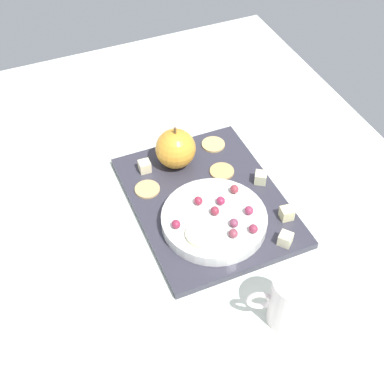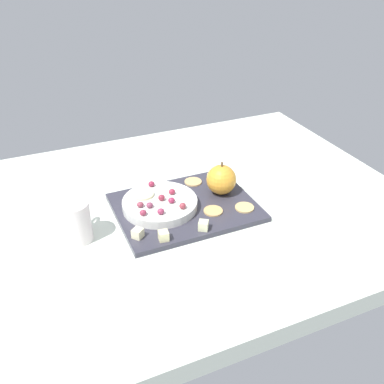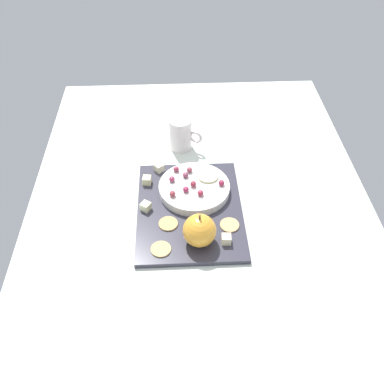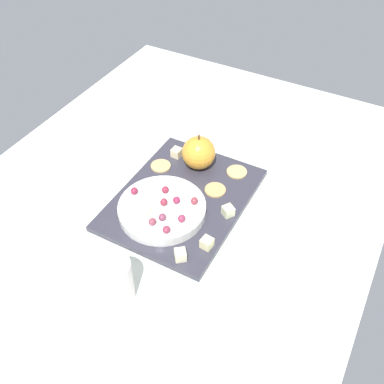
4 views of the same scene
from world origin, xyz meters
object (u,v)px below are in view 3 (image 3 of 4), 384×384
Objects in this scene: platter at (190,210)px; grape_6 at (189,170)px; cheese_cube_0 at (147,180)px; grape_5 at (172,195)px; apple_whole at (199,230)px; grape_8 at (193,184)px; cheese_cube_1 at (146,206)px; cracker_0 at (161,249)px; cracker_1 at (230,225)px; grape_2 at (186,189)px; cheese_cube_2 at (226,239)px; cracker_2 at (168,224)px; cheese_cube_3 at (159,168)px; apple_slice_0 at (208,176)px; serving_dish at (194,188)px; grape_4 at (172,179)px; grape_0 at (176,169)px; cup at (181,134)px; grape_7 at (221,183)px; grape_3 at (186,175)px; grape_1 at (201,194)px.

platter is 12.07cm from grape_6.
grape_5 is (-7.77, -6.83, 1.88)cm from cheese_cube_0.
apple_whole reaches higher than grape_8.
cheese_cube_1 is 0.46× the size of cracker_0.
cracker_1 is 14.84cm from grape_2.
grape_8 is (16.82, 0.61, -0.95)cm from apple_whole.
cheese_cube_2 is 15.05cm from cracker_2.
apple_slice_0 reaches higher than cheese_cube_3.
serving_dish is 6.37cm from grape_4.
apple_whole is 1.41× the size of apple_slice_0.
cracker_0 is 1.00× the size of cracker_1.
apple_slice_0 is at bearing -9.64° from apple_whole.
apple_whole is at bearing -167.88° from grape_0.
cracker_1 is 2.85× the size of grape_2.
grape_8 is at bearing 21.74° from cheese_cube_2.
grape_0 is at bearing 83.03° from grape_6.
apple_slice_0 is 0.57× the size of cup.
cracker_1 is 2.85× the size of grape_4.
serving_dish is 18.97cm from cheese_cube_2.
grape_8 is (-6.19, -4.33, 0.07)cm from grape_0.
grape_2 is at bearing -163.91° from grape_0.
cracker_1 is at bearing -140.65° from cheese_cube_3.
cheese_cube_2 is at bearing -158.26° from grape_8.
cheese_cube_0 is 10.51cm from grape_5.
platter is 11.26cm from cheese_cube_1.
grape_8 is (-9.12, -9.14, 1.88)cm from cheese_cube_3.
grape_7 is 0.30× the size of apple_slice_0.
cracker_1 is 2.85× the size of grape_7.
cup is (12.19, -6.53, 2.44)cm from cheese_cube_3.
grape_7 is at bearing -92.23° from serving_dish.
serving_dish is 1.91× the size of cup.
cracker_0 is 2.85× the size of grape_2.
grape_6 is at bearing 65.57° from apple_slice_0.
grape_7 is 7.37cm from grape_8.
grape_0 is 15.23cm from cup.
platter is 12.11cm from apple_whole.
grape_5 is (13.67, 12.39, 1.88)cm from cheese_cube_2.
cup is at bearing 2.36° from grape_3.
grape_2 is (9.18, -4.68, 2.69)cm from cracker_2.
cracker_0 is at bearing 155.88° from grape_8.
grape_4 is at bearing -7.86° from cracker_0.
cracker_1 is 10.97cm from grape_1.
serving_dish and cheese_cube_3 have the same top height.
cracker_2 is at bearing 143.58° from apple_slice_0.
platter is at bearing 168.35° from grape_8.
apple_whole is 3.58× the size of cheese_cube_0.
grape_0 is (-2.93, -4.81, 1.81)cm from cheese_cube_3.
grape_1 and grape_4 have the same top height.
grape_2 is at bearing 101.92° from grape_7.
grape_2 is at bearing 131.69° from apple_slice_0.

